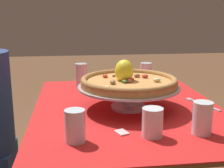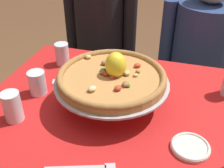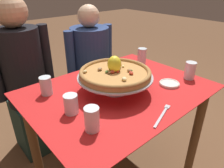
{
  "view_description": "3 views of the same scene",
  "coord_description": "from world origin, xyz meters",
  "px_view_note": "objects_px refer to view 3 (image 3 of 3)",
  "views": [
    {
      "loc": [
        -1.27,
        0.24,
        1.16
      ],
      "look_at": [
        0.02,
        0.07,
        0.85
      ],
      "focal_mm": 48.51,
      "sensor_mm": 36.0,
      "label": 1
    },
    {
      "loc": [
        0.21,
        -0.82,
        1.41
      ],
      "look_at": [
        -0.03,
        -0.01,
        0.84
      ],
      "focal_mm": 43.34,
      "sensor_mm": 36.0,
      "label": 2
    },
    {
      "loc": [
        -0.76,
        -0.8,
        1.35
      ],
      "look_at": [
        -0.09,
        -0.04,
        0.83
      ],
      "focal_mm": 33.15,
      "sensor_mm": 36.0,
      "label": 3
    }
  ],
  "objects_px": {
    "water_glass_side_left": "(71,105)",
    "water_glass_back_left": "(46,87)",
    "water_glass_front_left": "(92,120)",
    "pizza_stand": "(115,79)",
    "side_plate": "(169,83)",
    "diner_left": "(27,86)",
    "pizza": "(115,72)",
    "sugar_packet": "(69,101)",
    "dinner_fork": "(163,114)",
    "water_glass_front_right": "(190,72)",
    "water_glass_back_right": "(142,57)",
    "diner_right": "(91,69)"
  },
  "relations": [
    {
      "from": "water_glass_side_left",
      "to": "water_glass_back_left",
      "type": "height_order",
      "value": "water_glass_back_left"
    },
    {
      "from": "water_glass_front_left",
      "to": "pizza_stand",
      "type": "bearing_deg",
      "value": 32.33
    },
    {
      "from": "side_plate",
      "to": "diner_left",
      "type": "distance_m",
      "value": 1.07
    },
    {
      "from": "pizza",
      "to": "sugar_packet",
      "type": "distance_m",
      "value": 0.31
    },
    {
      "from": "pizza_stand",
      "to": "dinner_fork",
      "type": "relative_size",
      "value": 2.11
    },
    {
      "from": "water_glass_front_right",
      "to": "sugar_packet",
      "type": "distance_m",
      "value": 0.81
    },
    {
      "from": "water_glass_back_right",
      "to": "sugar_packet",
      "type": "xyz_separation_m",
      "value": [
        -0.72,
        -0.11,
        -0.05
      ]
    },
    {
      "from": "side_plate",
      "to": "water_glass_front_right",
      "type": "bearing_deg",
      "value": -9.92
    },
    {
      "from": "water_glass_front_left",
      "to": "side_plate",
      "type": "xyz_separation_m",
      "value": [
        0.62,
        0.03,
        -0.04
      ]
    },
    {
      "from": "water_glass_back_right",
      "to": "water_glass_back_left",
      "type": "relative_size",
      "value": 1.18
    },
    {
      "from": "pizza_stand",
      "to": "water_glass_side_left",
      "type": "relative_size",
      "value": 4.4
    },
    {
      "from": "water_glass_front_right",
      "to": "sugar_packet",
      "type": "bearing_deg",
      "value": 160.36
    },
    {
      "from": "water_glass_side_left",
      "to": "side_plate",
      "type": "height_order",
      "value": "water_glass_side_left"
    },
    {
      "from": "pizza_stand",
      "to": "dinner_fork",
      "type": "distance_m",
      "value": 0.35
    },
    {
      "from": "pizza",
      "to": "water_glass_side_left",
      "type": "bearing_deg",
      "value": -175.45
    },
    {
      "from": "dinner_fork",
      "to": "water_glass_front_left",
      "type": "bearing_deg",
      "value": 156.86
    },
    {
      "from": "water_glass_front_left",
      "to": "sugar_packet",
      "type": "xyz_separation_m",
      "value": [
        0.04,
        0.27,
        -0.05
      ]
    },
    {
      "from": "water_glass_side_left",
      "to": "sugar_packet",
      "type": "bearing_deg",
      "value": 66.86
    },
    {
      "from": "pizza_stand",
      "to": "water_glass_front_left",
      "type": "height_order",
      "value": "water_glass_front_left"
    },
    {
      "from": "water_glass_side_left",
      "to": "diner_right",
      "type": "relative_size",
      "value": 0.09
    },
    {
      "from": "diner_right",
      "to": "pizza",
      "type": "bearing_deg",
      "value": -115.5
    },
    {
      "from": "sugar_packet",
      "to": "water_glass_front_left",
      "type": "bearing_deg",
      "value": -98.76
    },
    {
      "from": "pizza_stand",
      "to": "water_glass_front_left",
      "type": "xyz_separation_m",
      "value": [
        -0.31,
        -0.2,
        -0.03
      ]
    },
    {
      "from": "water_glass_side_left",
      "to": "water_glass_back_right",
      "type": "height_order",
      "value": "water_glass_back_right"
    },
    {
      "from": "water_glass_back_left",
      "to": "sugar_packet",
      "type": "bearing_deg",
      "value": -72.83
    },
    {
      "from": "water_glass_front_right",
      "to": "side_plate",
      "type": "distance_m",
      "value": 0.18
    },
    {
      "from": "pizza_stand",
      "to": "water_glass_front_left",
      "type": "distance_m",
      "value": 0.37
    },
    {
      "from": "water_glass_back_right",
      "to": "pizza_stand",
      "type": "bearing_deg",
      "value": -157.31
    },
    {
      "from": "water_glass_front_left",
      "to": "water_glass_side_left",
      "type": "relative_size",
      "value": 1.15
    },
    {
      "from": "side_plate",
      "to": "sugar_packet",
      "type": "bearing_deg",
      "value": 157.6
    },
    {
      "from": "water_glass_front_left",
      "to": "water_glass_back_left",
      "type": "bearing_deg",
      "value": 91.02
    },
    {
      "from": "pizza",
      "to": "dinner_fork",
      "type": "xyz_separation_m",
      "value": [
        0.01,
        -0.34,
        -0.12
      ]
    },
    {
      "from": "water_glass_back_left",
      "to": "side_plate",
      "type": "height_order",
      "value": "water_glass_back_left"
    },
    {
      "from": "water_glass_back_right",
      "to": "water_glass_front_right",
      "type": "bearing_deg",
      "value": -84.06
    },
    {
      "from": "diner_left",
      "to": "diner_right",
      "type": "distance_m",
      "value": 0.64
    },
    {
      "from": "water_glass_side_left",
      "to": "side_plate",
      "type": "bearing_deg",
      "value": -12.96
    },
    {
      "from": "water_glass_back_left",
      "to": "diner_left",
      "type": "distance_m",
      "value": 0.51
    },
    {
      "from": "pizza",
      "to": "side_plate",
      "type": "bearing_deg",
      "value": -28.41
    },
    {
      "from": "water_glass_back_right",
      "to": "diner_left",
      "type": "relative_size",
      "value": 0.1
    },
    {
      "from": "water_glass_back_left",
      "to": "diner_right",
      "type": "xyz_separation_m",
      "value": [
        0.67,
        0.5,
        -0.23
      ]
    },
    {
      "from": "sugar_packet",
      "to": "diner_left",
      "type": "xyz_separation_m",
      "value": [
        -0.02,
        0.63,
        -0.15
      ]
    },
    {
      "from": "pizza",
      "to": "water_glass_side_left",
      "type": "xyz_separation_m",
      "value": [
        -0.31,
        -0.02,
        -0.08
      ]
    },
    {
      "from": "water_glass_back_left",
      "to": "dinner_fork",
      "type": "relative_size",
      "value": 0.52
    },
    {
      "from": "pizza_stand",
      "to": "water_glass_back_right",
      "type": "relative_size",
      "value": 3.46
    },
    {
      "from": "water_glass_front_left",
      "to": "water_glass_front_right",
      "type": "xyz_separation_m",
      "value": [
        0.8,
        -0.0,
        -0.0
      ]
    },
    {
      "from": "water_glass_front_right",
      "to": "dinner_fork",
      "type": "distance_m",
      "value": 0.5
    },
    {
      "from": "water_glass_back_right",
      "to": "water_glass_back_left",
      "type": "bearing_deg",
      "value": 176.65
    },
    {
      "from": "pizza_stand",
      "to": "diner_left",
      "type": "relative_size",
      "value": 0.34
    },
    {
      "from": "sugar_packet",
      "to": "water_glass_back_left",
      "type": "bearing_deg",
      "value": 107.17
    },
    {
      "from": "water_glass_back_right",
      "to": "side_plate",
      "type": "height_order",
      "value": "water_glass_back_right"
    }
  ]
}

